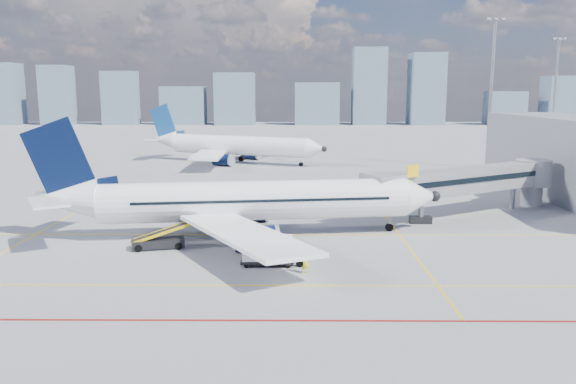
{
  "coord_description": "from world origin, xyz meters",
  "views": [
    {
      "loc": [
        4.01,
        -42.79,
        13.09
      ],
      "look_at": [
        3.59,
        8.29,
        4.0
      ],
      "focal_mm": 35.0,
      "sensor_mm": 36.0,
      "label": 1
    }
  ],
  "objects_px": {
    "baggage_tug": "(290,255)",
    "main_aircraft": "(239,202)",
    "cargo_dolly": "(268,250)",
    "ramp_worker": "(305,262)",
    "belt_loader": "(160,241)",
    "second_aircraft": "(232,145)"
  },
  "relations": [
    {
      "from": "second_aircraft",
      "to": "cargo_dolly",
      "type": "height_order",
      "value": "second_aircraft"
    },
    {
      "from": "main_aircraft",
      "to": "belt_loader",
      "type": "height_order",
      "value": "main_aircraft"
    },
    {
      "from": "second_aircraft",
      "to": "belt_loader",
      "type": "distance_m",
      "value": 59.54
    },
    {
      "from": "main_aircraft",
      "to": "second_aircraft",
      "type": "bearing_deg",
      "value": 89.48
    },
    {
      "from": "cargo_dolly",
      "to": "ramp_worker",
      "type": "bearing_deg",
      "value": -34.68
    },
    {
      "from": "baggage_tug",
      "to": "cargo_dolly",
      "type": "relative_size",
      "value": 0.61
    },
    {
      "from": "second_aircraft",
      "to": "baggage_tug",
      "type": "distance_m",
      "value": 64.87
    },
    {
      "from": "main_aircraft",
      "to": "belt_loader",
      "type": "xyz_separation_m",
      "value": [
        -6.32,
        -4.32,
        -2.57
      ]
    },
    {
      "from": "second_aircraft",
      "to": "baggage_tug",
      "type": "bearing_deg",
      "value": -56.56
    },
    {
      "from": "main_aircraft",
      "to": "second_aircraft",
      "type": "distance_m",
      "value": 55.56
    },
    {
      "from": "baggage_tug",
      "to": "second_aircraft",
      "type": "bearing_deg",
      "value": 113.27
    },
    {
      "from": "baggage_tug",
      "to": "belt_loader",
      "type": "xyz_separation_m",
      "value": [
        -11.03,
        4.35,
        -0.09
      ]
    },
    {
      "from": "baggage_tug",
      "to": "main_aircraft",
      "type": "bearing_deg",
      "value": 131.76
    },
    {
      "from": "main_aircraft",
      "to": "cargo_dolly",
      "type": "distance_m",
      "value": 9.61
    },
    {
      "from": "cargo_dolly",
      "to": "belt_loader",
      "type": "height_order",
      "value": "belt_loader"
    },
    {
      "from": "cargo_dolly",
      "to": "belt_loader",
      "type": "relative_size",
      "value": 0.65
    },
    {
      "from": "cargo_dolly",
      "to": "ramp_worker",
      "type": "relative_size",
      "value": 2.35
    },
    {
      "from": "ramp_worker",
      "to": "cargo_dolly",
      "type": "bearing_deg",
      "value": 97.23
    },
    {
      "from": "second_aircraft",
      "to": "cargo_dolly",
      "type": "relative_size",
      "value": 8.77
    },
    {
      "from": "main_aircraft",
      "to": "cargo_dolly",
      "type": "height_order",
      "value": "main_aircraft"
    },
    {
      "from": "cargo_dolly",
      "to": "second_aircraft",
      "type": "bearing_deg",
      "value": 98.96
    },
    {
      "from": "belt_loader",
      "to": "ramp_worker",
      "type": "xyz_separation_m",
      "value": [
        12.21,
        -6.59,
        0.21
      ]
    }
  ]
}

